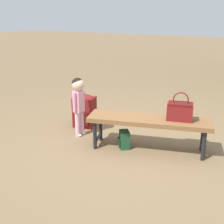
# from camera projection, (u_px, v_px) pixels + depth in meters

# --- Properties ---
(ground_plane) EXTENTS (40.00, 40.00, 0.00)m
(ground_plane) POSITION_uv_depth(u_px,v_px,m) (124.00, 148.00, 4.02)
(ground_plane) COLOR brown
(ground_plane) RESTS_ON ground
(park_bench) EXTENTS (1.65, 0.79, 0.45)m
(park_bench) POSITION_uv_depth(u_px,v_px,m) (149.00, 122.00, 3.85)
(park_bench) COLOR brown
(park_bench) RESTS_ON ground
(handbag) EXTENTS (0.35, 0.25, 0.37)m
(handbag) POSITION_uv_depth(u_px,v_px,m) (180.00, 111.00, 3.73)
(handbag) COLOR maroon
(handbag) RESTS_ON park_bench
(child_standing) EXTENTS (0.18, 0.24, 0.88)m
(child_standing) POSITION_uv_depth(u_px,v_px,m) (78.00, 98.00, 4.25)
(child_standing) COLOR #E5B2C6
(child_standing) RESTS_ON ground
(backpack_large) EXTENTS (0.37, 0.33, 0.56)m
(backpack_large) POSITION_uv_depth(u_px,v_px,m) (84.00, 110.00, 4.70)
(backpack_large) COLOR maroon
(backpack_large) RESTS_ON ground
(backpack_small) EXTENTS (0.20, 0.21, 0.28)m
(backpack_small) POSITION_uv_depth(u_px,v_px,m) (124.00, 138.00, 3.98)
(backpack_small) COLOR #1E4C2D
(backpack_small) RESTS_ON ground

